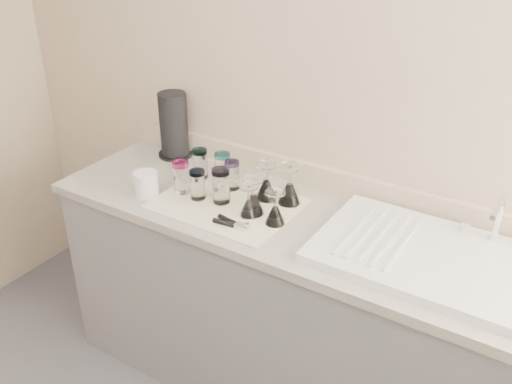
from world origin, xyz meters
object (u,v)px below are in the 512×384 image
Objects in this scene: goblet_front_right at (275,213)px; paper_towel_roll at (174,126)px; goblet_back_right at (289,191)px; white_mug at (145,183)px; goblet_front_left at (249,205)px; tumbler_cyan at (223,168)px; tumbler_blue at (198,184)px; sink_unit at (437,259)px; goblet_extra at (253,201)px; tumbler_lavender at (221,186)px; tumbler_magenta at (181,177)px; can_opener at (232,224)px; goblet_back_left at (266,187)px; tumbler_purple at (232,175)px; tumbler_teal at (200,163)px.

goblet_front_right is 0.44× the size of paper_towel_roll.
white_mug is (-0.55, -0.24, -0.01)m from goblet_back_right.
paper_towel_roll reaches higher than goblet_front_left.
goblet_back_right is at bearing 100.91° from goblet_front_right.
tumbler_cyan is at bearing 144.71° from goblet_front_left.
tumbler_blue is at bearing 20.10° from white_mug.
tumbler_cyan is at bearing -18.58° from paper_towel_roll.
goblet_extra is (-0.70, -0.06, 0.04)m from sink_unit.
sink_unit is 0.87m from tumbler_lavender.
white_mug is (-0.12, -0.09, -0.03)m from tumbler_magenta.
goblet_extra reaches higher than tumbler_cyan.
goblet_front_left is 0.86× the size of can_opener.
sink_unit is 0.96m from tumbler_cyan.
goblet_back_left is at bearing 23.15° from tumbler_magenta.
tumbler_lavender is at bearing 137.57° from can_opener.
goblet_front_right is 0.96× the size of white_mug.
goblet_front_left is at bearing -39.64° from tumbler_purple.
tumbler_blue is at bearing -153.37° from goblet_back_right.
tumbler_blue is 0.37m from goblet_front_right.
sink_unit is 6.38× the size of goblet_front_left.
goblet_front_left is (0.18, -0.15, -0.02)m from tumbler_purple.
goblet_front_left is 0.94× the size of goblet_front_right.
tumbler_cyan is 0.40m from goblet_front_right.
sink_unit is 0.72m from goblet_front_left.
goblet_front_right is 0.11m from goblet_extra.
can_opener is (0.17, -0.25, -0.05)m from tumbler_purple.
tumbler_teal is 0.85× the size of goblet_back_left.
tumbler_cyan is at bearing 179.11° from goblet_back_right.
goblet_front_right is (0.37, 0.00, -0.02)m from tumbler_blue.
paper_towel_roll is at bearing 170.81° from sink_unit.
tumbler_purple is at bearing -21.01° from tumbler_cyan.
tumbler_cyan is 1.07× the size of tumbler_blue.
goblet_back_left is at bearing 99.03° from goblet_extra.
tumbler_blue is 0.87× the size of tumbler_lavender.
white_mug is (-0.28, -0.22, -0.02)m from tumbler_purple.
goblet_extra is (-0.11, 0.02, 0.01)m from goblet_front_right.
goblet_extra is 0.48m from white_mug.
goblet_back_right is 1.09× the size of can_opener.
goblet_back_right is 0.17m from goblet_front_right.
goblet_front_right is at bearing 1.50° from goblet_front_left.
tumbler_cyan is 0.37m from can_opener.
tumbler_cyan reaches higher than white_mug.
sink_unit reaches higher than tumbler_blue.
goblet_back_right is (0.33, -0.01, -0.01)m from tumbler_cyan.
sink_unit is at bearing -4.13° from tumbler_teal.
goblet_front_right is (-0.59, -0.08, 0.03)m from sink_unit.
goblet_back_left is at bearing 95.53° from goblet_front_left.
goblet_back_left reaches higher than goblet_extra.
tumbler_magenta is at bearing -176.16° from sink_unit.
goblet_back_left is 1.10× the size of white_mug.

